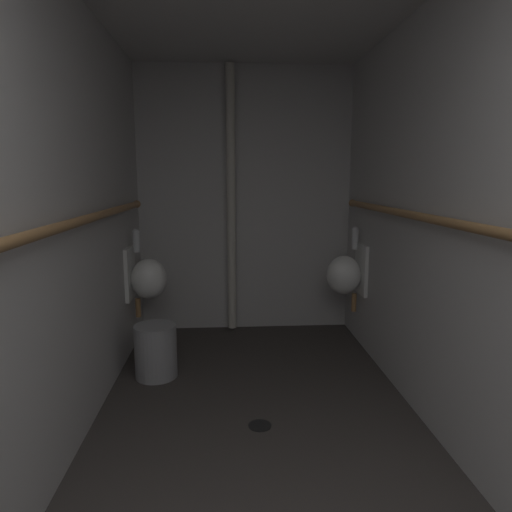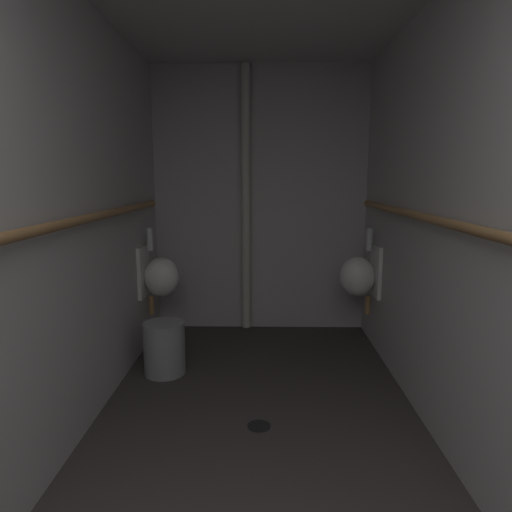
{
  "view_description": "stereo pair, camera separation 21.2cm",
  "coord_description": "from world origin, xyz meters",
  "px_view_note": "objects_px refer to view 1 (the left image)",
  "views": [
    {
      "loc": [
        -0.18,
        -0.1,
        1.48
      ],
      "look_at": [
        -0.01,
        2.47,
        1.03
      ],
      "focal_mm": 31.66,
      "sensor_mm": 36.0,
      "label": 1
    },
    {
      "loc": [
        0.03,
        -0.1,
        1.48
      ],
      "look_at": [
        -0.01,
        2.47,
        1.03
      ],
      "focal_mm": 31.66,
      "sensor_mm": 36.0,
      "label": 2
    }
  ],
  "objects_px": {
    "urinal_right_mid": "(346,274)",
    "standpipe_back_wall": "(231,202)",
    "floor_drain": "(260,425)",
    "urinal_left_mid": "(146,278)",
    "waste_bin": "(156,351)"
  },
  "relations": [
    {
      "from": "urinal_left_mid",
      "to": "standpipe_back_wall",
      "type": "height_order",
      "value": "standpipe_back_wall"
    },
    {
      "from": "urinal_left_mid",
      "to": "standpipe_back_wall",
      "type": "xyz_separation_m",
      "value": [
        0.73,
        0.49,
        0.61
      ]
    },
    {
      "from": "urinal_right_mid",
      "to": "floor_drain",
      "type": "bearing_deg",
      "value": -123.25
    },
    {
      "from": "urinal_left_mid",
      "to": "waste_bin",
      "type": "height_order",
      "value": "urinal_left_mid"
    },
    {
      "from": "urinal_left_mid",
      "to": "standpipe_back_wall",
      "type": "distance_m",
      "value": 1.07
    },
    {
      "from": "urinal_right_mid",
      "to": "standpipe_back_wall",
      "type": "xyz_separation_m",
      "value": [
        -1.0,
        0.45,
        0.61
      ]
    },
    {
      "from": "waste_bin",
      "to": "urinal_right_mid",
      "type": "bearing_deg",
      "value": 19.69
    },
    {
      "from": "urinal_left_mid",
      "to": "waste_bin",
      "type": "relative_size",
      "value": 1.89
    },
    {
      "from": "standpipe_back_wall",
      "to": "floor_drain",
      "type": "height_order",
      "value": "standpipe_back_wall"
    },
    {
      "from": "urinal_right_mid",
      "to": "standpipe_back_wall",
      "type": "relative_size",
      "value": 0.31
    },
    {
      "from": "urinal_left_mid",
      "to": "urinal_right_mid",
      "type": "bearing_deg",
      "value": 1.36
    },
    {
      "from": "urinal_left_mid",
      "to": "waste_bin",
      "type": "bearing_deg",
      "value": -74.71
    },
    {
      "from": "urinal_right_mid",
      "to": "standpipe_back_wall",
      "type": "bearing_deg",
      "value": 155.7
    },
    {
      "from": "standpipe_back_wall",
      "to": "floor_drain",
      "type": "xyz_separation_m",
      "value": [
        0.14,
        -1.75,
        -1.25
      ]
    },
    {
      "from": "urinal_left_mid",
      "to": "waste_bin",
      "type": "xyz_separation_m",
      "value": [
        0.14,
        -0.52,
        -0.45
      ]
    }
  ]
}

